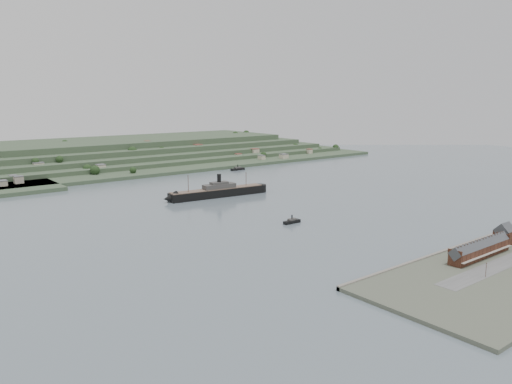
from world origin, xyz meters
TOP-DOWN VIEW (x-y plane):
  - ground at (0.00, 0.00)m, footprint 1400.00×1400.00m
  - terrace_row at (-10.00, -168.02)m, footprint 55.60×9.80m
  - gabled_building at (27.50, -164.00)m, footprint 10.40×10.18m
  - far_peninsula at (27.91, 393.10)m, footprint 760.00×309.00m
  - steamship at (-26.20, 84.01)m, footprint 109.37×23.82m
  - tugboat at (-36.84, -35.87)m, footprint 14.61×3.91m
  - ferry_east at (97.28, 214.95)m, footprint 20.14×6.34m

SIDE VIEW (x-z plane):
  - ground at x=0.00m, z-range 0.00..0.00m
  - tugboat at x=-36.84m, z-range -1.68..4.89m
  - ferry_east at x=97.28m, z-range -1.94..5.54m
  - steamship at x=-26.20m, z-range -8.28..17.97m
  - terrace_row at x=-10.00m, z-range 1.30..12.38m
  - gabled_building at x=27.50m, z-range 1.14..15.23m
  - far_peninsula at x=27.91m, z-range -3.12..26.88m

